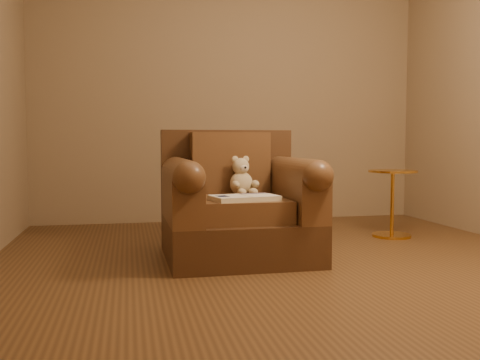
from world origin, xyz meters
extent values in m
plane|color=brown|center=(0.00, 0.00, 0.00)|extent=(4.00, 4.00, 0.00)
cube|color=#937A5A|center=(0.00, 2.00, 1.35)|extent=(4.00, 0.02, 2.70)
cube|color=#452A17|center=(-0.29, 0.16, 0.14)|extent=(1.02, 0.97, 0.28)
cube|color=#452A17|center=(-0.30, 0.59, 0.60)|extent=(1.01, 0.11, 0.63)
cube|color=brown|center=(-0.29, 0.11, 0.36)|extent=(0.59, 0.71, 0.15)
cube|color=brown|center=(-0.30, 0.46, 0.66)|extent=(0.59, 0.17, 0.45)
cube|color=brown|center=(-0.70, 0.11, 0.44)|extent=(0.21, 0.86, 0.32)
cube|color=brown|center=(0.11, 0.11, 0.44)|extent=(0.21, 0.86, 0.32)
cylinder|color=brown|center=(-0.70, 0.11, 0.61)|extent=(0.21, 0.86, 0.20)
cylinder|color=brown|center=(0.11, 0.11, 0.61)|extent=(0.21, 0.86, 0.20)
ellipsoid|color=#CEB990|center=(-0.24, 0.30, 0.52)|extent=(0.17, 0.15, 0.18)
sphere|color=#CEB990|center=(-0.24, 0.31, 0.64)|extent=(0.12, 0.12, 0.12)
ellipsoid|color=#CEB990|center=(-0.29, 0.31, 0.69)|extent=(0.05, 0.03, 0.05)
ellipsoid|color=#CEB990|center=(-0.20, 0.33, 0.69)|extent=(0.05, 0.03, 0.05)
ellipsoid|color=beige|center=(-0.23, 0.25, 0.63)|extent=(0.06, 0.04, 0.05)
sphere|color=black|center=(-0.23, 0.24, 0.64)|extent=(0.02, 0.02, 0.02)
ellipsoid|color=#CEB990|center=(-0.30, 0.22, 0.52)|extent=(0.06, 0.11, 0.06)
ellipsoid|color=#CEB990|center=(-0.15, 0.25, 0.52)|extent=(0.06, 0.11, 0.06)
ellipsoid|color=#CEB990|center=(-0.26, 0.19, 0.46)|extent=(0.07, 0.11, 0.06)
ellipsoid|color=#CEB990|center=(-0.17, 0.21, 0.46)|extent=(0.07, 0.11, 0.06)
cube|color=beige|center=(-0.30, -0.07, 0.45)|extent=(0.47, 0.33, 0.03)
cube|color=white|center=(-0.41, -0.09, 0.47)|extent=(0.25, 0.29, 0.00)
cube|color=white|center=(-0.20, -0.05, 0.47)|extent=(0.25, 0.29, 0.00)
cube|color=beige|center=(-0.30, -0.07, 0.47)|extent=(0.06, 0.25, 0.00)
cube|color=#0F1638|center=(-0.45, -0.10, 0.47)|extent=(0.09, 0.10, 0.00)
cube|color=slate|center=(-0.22, 0.04, 0.47)|extent=(0.20, 0.09, 0.00)
cylinder|color=gold|center=(1.18, 0.72, 0.01)|extent=(0.33, 0.33, 0.02)
cylinder|color=gold|center=(1.18, 0.72, 0.29)|extent=(0.03, 0.03, 0.54)
cylinder|color=gold|center=(1.18, 0.72, 0.57)|extent=(0.41, 0.41, 0.02)
cylinder|color=gold|center=(1.18, 0.72, 0.55)|extent=(0.03, 0.03, 0.02)
camera|label=1|loc=(-1.05, -3.48, 0.81)|focal=40.00mm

